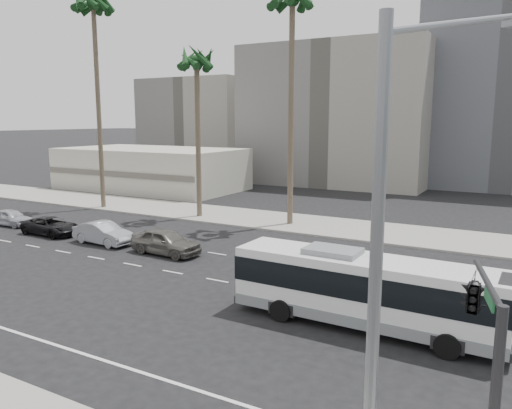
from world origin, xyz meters
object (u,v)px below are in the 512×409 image
Objects in this scene: car_a at (166,242)px; car_b at (103,233)px; streetlight_corner at (396,270)px; palm_far at (93,9)px; traffic_signal at (476,303)px; car_c at (51,226)px; palm_near at (292,5)px; city_bus at (364,288)px; palm_mid at (197,65)px; car_d at (11,217)px.

car_a reaches higher than car_b.
streetlight_corner is 0.52× the size of palm_far.
palm_far reaches higher than streetlight_corner.
car_b is 0.43× the size of streetlight_corner.
car_a is 1.05× the size of car_b.
car_b is 0.83× the size of traffic_signal.
car_a is at bearing -32.51° from palm_far.
palm_far reaches higher than car_a.
palm_near reaches higher than car_c.
car_b is at bearing -125.75° from palm_near.
traffic_signal is (1.03, 2.89, -1.35)m from streetlight_corner.
city_bus is 25.97m from car_c.
traffic_signal is at bearing -44.53° from palm_mid.
palm_far is (-10.84, -0.75, 5.45)m from palm_mid.
car_c is at bearing -117.91° from palm_mid.
palm_far is (-34.35, 26.28, 12.43)m from streetlight_corner.
car_d is at bearing 170.83° from city_bus.
city_bus is 31.56m from car_d.
palm_near reaches higher than palm_mid.
car_a is 0.87× the size of traffic_signal.
city_bus is 0.59× the size of palm_near.
car_d is (-11.07, 0.73, -0.09)m from car_b.
car_c is at bearing -140.06° from palm_near.
traffic_signal reaches higher than car_b.
palm_mid is (-5.24, 11.00, 12.16)m from car_a.
car_c is 33.85m from streetlight_corner.
streetlight_corner reaches higher than traffic_signal.
traffic_signal is 0.27× the size of palm_far.
palm_mid is at bearing 1.76° from car_b.
palm_mid is (11.33, 10.26, 12.31)m from car_d.
palm_mid is (-19.70, 15.94, 11.31)m from city_bus.
city_bus is at bearing -105.95° from car_a.
car_d is (-5.57, 0.61, 0.01)m from car_c.
car_a reaches higher than car_d.
car_a is at bearing -86.91° from car_b.
palm_near is (-16.21, 25.06, 12.41)m from traffic_signal.
palm_far is (-35.38, 23.39, 13.78)m from traffic_signal.
palm_near is at bearing 109.66° from traffic_signal.
car_a is 25.96m from palm_far.
palm_far reaches higher than car_d.
traffic_signal is (35.87, -13.87, 3.98)m from car_d.
streetlight_corner is (18.26, -16.03, 5.17)m from car_a.
car_d is 27.93m from palm_near.
car_c is at bearing 171.17° from streetlight_corner.
city_bus is at bearing -103.20° from car_d.
car_c is 0.25× the size of palm_near.
city_bus is 20.58m from car_b.
city_bus is 27.75m from palm_mid.
palm_near is at bearing -11.58° from car_a.
city_bus is 2.41× the size of car_b.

